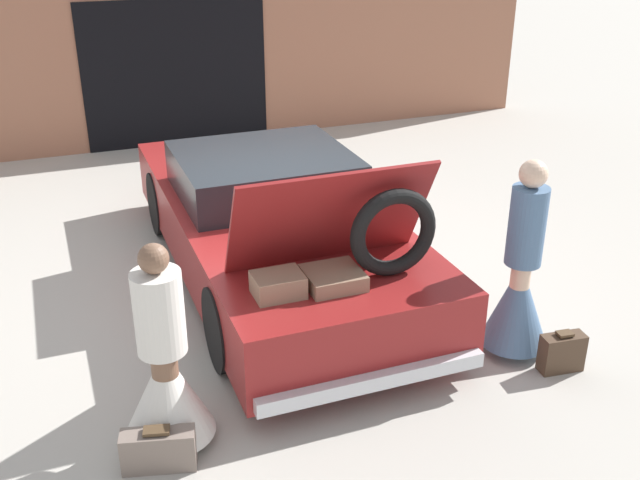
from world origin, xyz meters
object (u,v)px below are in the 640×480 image
person_left (166,376)px  person_right (519,286)px  car (273,223)px  suitcase_beside_left_person (159,450)px  suitcase_beside_right_person (562,352)px

person_left → person_right: 2.96m
car → person_right: person_right is taller
car → suitcase_beside_left_person: (-1.61, -2.46, -0.43)m
person_right → suitcase_beside_left_person: person_right is taller
car → suitcase_beside_left_person: 2.97m
car → suitcase_beside_right_person: (1.67, -2.47, -0.41)m
suitcase_beside_right_person → person_right: bearing=116.5°
car → person_left: size_ratio=3.15×
person_left → suitcase_beside_right_person: person_left is taller
car → person_left: 2.65m
car → suitcase_beside_left_person: car is taller
person_left → suitcase_beside_right_person: size_ratio=4.13×
person_right → suitcase_beside_right_person: (0.20, -0.40, -0.45)m
person_left → suitcase_beside_right_person: bearing=79.7°
car → person_right: (1.48, -2.07, 0.04)m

